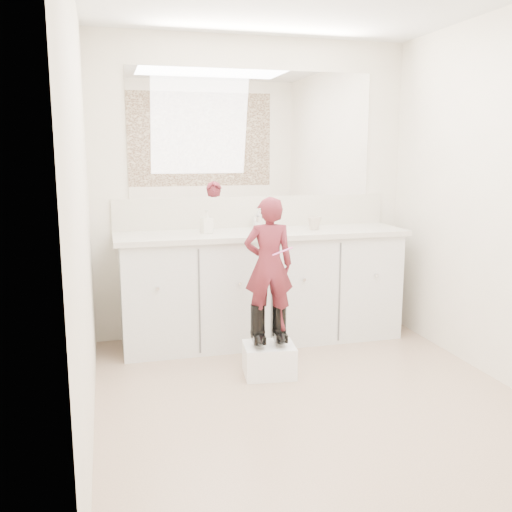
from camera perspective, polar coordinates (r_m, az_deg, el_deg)
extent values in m
plane|color=#977863|center=(3.60, 5.96, -14.38)|extent=(3.00, 3.00, 0.00)
plane|color=beige|center=(4.71, -0.29, 6.72)|extent=(2.60, 0.00, 2.60)
plane|color=beige|center=(1.97, 22.28, 0.61)|extent=(2.60, 0.00, 2.60)
plane|color=beige|center=(3.06, -17.03, 4.21)|extent=(0.00, 3.00, 3.00)
cube|color=silver|center=(4.56, 0.59, -3.27)|extent=(2.20, 0.55, 0.85)
cube|color=beige|center=(4.46, 0.66, 2.25)|extent=(2.28, 0.58, 0.04)
cube|color=beige|center=(4.71, -0.24, 4.46)|extent=(2.28, 0.03, 0.25)
cube|color=white|center=(4.69, -0.25, 12.08)|extent=(2.00, 0.02, 1.00)
cube|color=#472819|center=(1.96, 23.04, 13.75)|extent=(2.00, 0.01, 1.20)
cylinder|color=silver|center=(4.61, 0.11, 3.39)|extent=(0.08, 0.08, 0.10)
imported|color=beige|center=(4.56, 5.86, 3.29)|extent=(0.15, 0.15, 0.10)
imported|color=silver|center=(4.36, -4.98, 3.46)|extent=(0.10, 0.10, 0.18)
cube|color=white|center=(3.94, 1.32, -10.34)|extent=(0.37, 0.32, 0.22)
imported|color=#A43244|center=(3.78, 1.28, -0.86)|extent=(0.35, 0.25, 0.90)
cylinder|color=#FF63BF|center=(3.70, 2.67, 0.47)|extent=(0.14, 0.03, 0.06)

